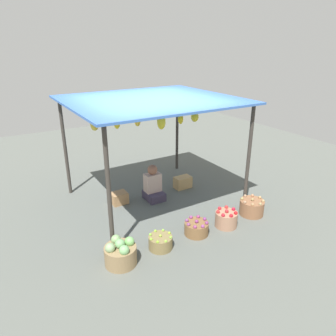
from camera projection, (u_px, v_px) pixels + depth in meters
name	position (u px, v px, depth m)	size (l,w,h in m)	color
ground_plane	(153.00, 200.00, 6.75)	(14.00, 14.00, 0.00)	#575C55
market_stall_structure	(151.00, 107.00, 6.01)	(3.14, 2.84, 2.16)	#38332D
vendor_person	(153.00, 186.00, 6.68)	(0.36, 0.44, 0.78)	#3D354C
basket_cabbages	(121.00, 253.00, 4.75)	(0.49, 0.49, 0.43)	olive
basket_limes	(160.00, 242.00, 5.13)	(0.39, 0.39, 0.26)	olive
basket_purple_onions	(196.00, 228.00, 5.51)	(0.42, 0.42, 0.28)	brown
basket_red_apples	(226.00, 219.00, 5.74)	(0.40, 0.40, 0.34)	#A4775C
basket_potatoes	(252.00, 207.00, 6.14)	(0.47, 0.47, 0.35)	brown
wooden_crate_near_vendor	(183.00, 182.00, 7.27)	(0.39, 0.24, 0.27)	tan
wooden_crate_stacked_rear	(119.00, 198.00, 6.57)	(0.33, 0.27, 0.24)	#9E764C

